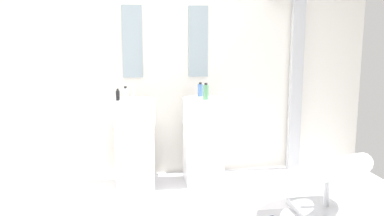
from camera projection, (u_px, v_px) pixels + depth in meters
name	position (u px, v px, depth m)	size (l,w,h in m)	color
rear_partition	(165.00, 63.00, 4.62)	(4.80, 0.10, 2.60)	silver
pedestal_sink_left	(135.00, 141.00, 4.29)	(0.44, 0.44, 1.04)	white
pedestal_sink_right	(203.00, 139.00, 4.39)	(0.44, 0.44, 1.04)	white
vanity_mirror_left	(132.00, 42.00, 4.46)	(0.22, 0.03, 0.79)	#8C9EA8
vanity_mirror_right	(198.00, 42.00, 4.57)	(0.22, 0.03, 0.79)	#8C9EA8
shower_column	(295.00, 81.00, 4.76)	(0.49, 0.24, 2.05)	#B7BABF
lounge_chair	(327.00, 176.00, 3.62)	(1.02, 1.02, 0.65)	#B7BABF
soap_bottle_black	(118.00, 95.00, 4.15)	(0.04, 0.04, 0.12)	black
soap_bottle_blue	(200.00, 90.00, 4.43)	(0.06, 0.06, 0.16)	#4C72B7
soap_bottle_clear	(126.00, 94.00, 4.09)	(0.05, 0.05, 0.15)	silver
soap_bottle_green	(206.00, 92.00, 4.20)	(0.06, 0.06, 0.17)	#59996B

